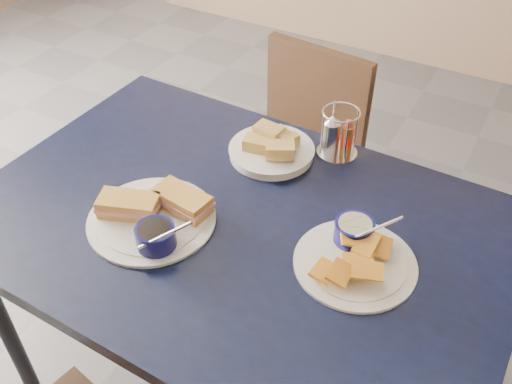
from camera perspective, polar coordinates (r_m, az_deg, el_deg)
The scene contains 6 objects.
dining_table at distance 1.40m, azimuth -1.88°, elevation -4.65°, with size 1.30×0.89×0.75m.
chair_far at distance 2.04m, azimuth 4.24°, elevation 4.29°, with size 0.43×0.41×0.83m.
sandwich_plate at distance 1.35m, azimuth -10.15°, elevation -2.26°, with size 0.32×0.30×0.12m.
plantain_plate at distance 1.27m, azimuth 9.86°, elevation -5.89°, with size 0.27×0.27×0.12m.
bread_basket at distance 1.54m, azimuth 1.60°, elevation 4.39°, with size 0.23×0.23×0.07m.
condiment_caddy at distance 1.54m, azimuth 8.13°, elevation 5.62°, with size 0.11×0.11×0.14m.
Camera 1 is at (0.55, -0.77, 1.68)m, focal length 40.00 mm.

